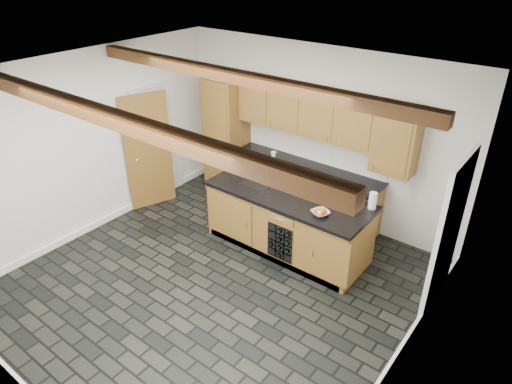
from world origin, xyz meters
TOP-DOWN VIEW (x-y plane):
  - ground at (0.00, 0.00)m, footprint 5.00×5.00m
  - room_shell at (-0.09, 0.53)m, footprint 5.01×5.00m
  - back_cabinetry at (-0.38, 2.24)m, footprint 3.65×0.62m
  - island at (0.31, 1.28)m, footprint 2.48×0.96m
  - faucet at (-0.25, 1.33)m, footprint 0.45×0.40m
  - kitchen_scale at (0.29, 1.49)m, footprint 0.18×0.14m
  - fruit_bowl at (0.95, 1.08)m, footprint 0.30×0.30m
  - fruit_cluster at (0.95, 1.08)m, footprint 0.16×0.17m
  - paper_towel at (1.42, 1.65)m, footprint 0.11×0.11m
  - mug at (-0.62, 2.20)m, footprint 0.11×0.11m

SIDE VIEW (x-z plane):
  - ground at x=0.00m, z-range 0.00..0.00m
  - island at x=0.31m, z-range 0.00..0.93m
  - kitchen_scale at x=0.29m, z-range 0.93..0.98m
  - fruit_bowl at x=0.95m, z-range 0.93..0.99m
  - faucet at x=-0.25m, z-range 0.79..1.14m
  - mug at x=-0.62m, z-range 0.93..1.02m
  - back_cabinetry at x=-0.38m, z-range -0.12..2.08m
  - fruit_cluster at x=0.95m, z-range 0.95..1.02m
  - paper_towel at x=1.42m, z-range 0.93..1.17m
  - room_shell at x=-0.09m, z-range -0.97..4.03m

